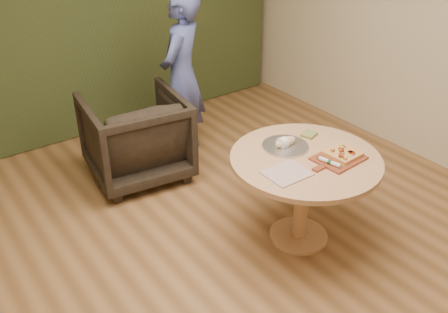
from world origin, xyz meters
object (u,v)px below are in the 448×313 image
(pizza_paddle, at_px, (338,159))
(bread_roll, at_px, (285,142))
(pedestal_table, at_px, (304,173))
(armchair, at_px, (135,133))
(flatbread_pizza, at_px, (343,153))
(cutlery_roll, at_px, (330,162))
(person_standing, at_px, (182,76))
(serving_tray, at_px, (285,146))

(pizza_paddle, distance_m, bread_roll, 0.42)
(pedestal_table, bearing_deg, armchair, 109.99)
(flatbread_pizza, bearing_deg, bread_roll, 125.26)
(bread_roll, xyz_separation_m, armchair, (-0.56, 1.42, -0.34))
(cutlery_roll, height_order, bread_roll, bread_roll)
(armchair, xyz_separation_m, person_standing, (0.60, 0.11, 0.39))
(serving_tray, bearing_deg, armchair, 112.01)
(pedestal_table, relative_size, flatbread_pizza, 4.78)
(cutlery_roll, distance_m, person_standing, 1.93)
(pedestal_table, height_order, serving_tray, serving_tray)
(pizza_paddle, bearing_deg, bread_roll, 113.03)
(cutlery_roll, distance_m, armchair, 1.95)
(pizza_paddle, height_order, flatbread_pizza, flatbread_pizza)
(pizza_paddle, relative_size, flatbread_pizza, 1.94)
(pizza_paddle, relative_size, person_standing, 0.27)
(pizza_paddle, height_order, person_standing, person_standing)
(armchair, relative_size, person_standing, 0.53)
(bread_roll, relative_size, armchair, 0.21)
(pizza_paddle, height_order, armchair, armchair)
(armchair, height_order, person_standing, person_standing)
(armchair, bearing_deg, pedestal_table, 117.97)
(flatbread_pizza, relative_size, person_standing, 0.14)
(cutlery_roll, xyz_separation_m, person_standing, (-0.04, 1.93, 0.06))
(cutlery_roll, bearing_deg, pizza_paddle, -0.78)
(person_standing, bearing_deg, pizza_paddle, 58.97)
(pizza_paddle, height_order, cutlery_roll, cutlery_roll)
(flatbread_pizza, height_order, cutlery_roll, flatbread_pizza)
(cutlery_roll, height_order, serving_tray, cutlery_roll)
(pedestal_table, height_order, pizza_paddle, pizza_paddle)
(pedestal_table, distance_m, cutlery_roll, 0.26)
(cutlery_roll, bearing_deg, armchair, 96.80)
(serving_tray, xyz_separation_m, person_standing, (0.03, 1.53, 0.09))
(serving_tray, height_order, armchair, armchair)
(pizza_paddle, xyz_separation_m, flatbread_pizza, (0.06, 0.01, 0.02))
(pedestal_table, height_order, cutlery_roll, cutlery_roll)
(cutlery_roll, xyz_separation_m, bread_roll, (-0.08, 0.39, 0.01))
(pedestal_table, relative_size, armchair, 1.25)
(pedestal_table, distance_m, serving_tray, 0.25)
(person_standing, bearing_deg, bread_roll, 52.99)
(pedestal_table, xyz_separation_m, armchair, (-0.59, 1.63, -0.16))
(flatbread_pizza, bearing_deg, pedestal_table, 146.25)
(bread_roll, bearing_deg, serving_tray, 0.00)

